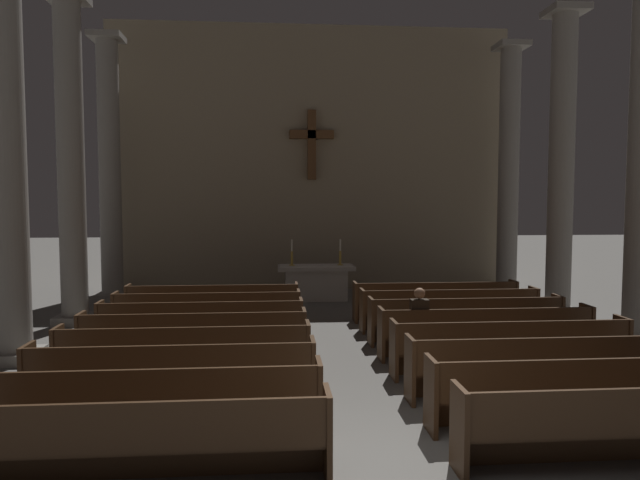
# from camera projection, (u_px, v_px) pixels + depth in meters

# --- Properties ---
(ground_plane) EXTENTS (80.00, 80.00, 0.00)m
(ground_plane) POSITION_uv_depth(u_px,v_px,m) (393.00, 476.00, 6.12)
(ground_plane) COLOR #66635E
(pew_left_row_1) EXTENTS (3.94, 0.50, 0.95)m
(pew_left_row_1) POSITION_uv_depth(u_px,v_px,m) (135.00, 442.00, 5.83)
(pew_left_row_1) COLOR #422B19
(pew_left_row_1) RESTS_ON ground
(pew_left_row_2) EXTENTS (3.94, 0.50, 0.95)m
(pew_left_row_2) POSITION_uv_depth(u_px,v_px,m) (157.00, 403.00, 6.93)
(pew_left_row_2) COLOR #422B19
(pew_left_row_2) RESTS_ON ground
(pew_left_row_3) EXTENTS (3.94, 0.50, 0.95)m
(pew_left_row_3) POSITION_uv_depth(u_px,v_px,m) (173.00, 376.00, 8.03)
(pew_left_row_3) COLOR #422B19
(pew_left_row_3) RESTS_ON ground
(pew_left_row_4) EXTENTS (3.94, 0.50, 0.95)m
(pew_left_row_4) POSITION_uv_depth(u_px,v_px,m) (185.00, 354.00, 9.13)
(pew_left_row_4) COLOR #422B19
(pew_left_row_4) RESTS_ON ground
(pew_left_row_5) EXTENTS (3.94, 0.50, 0.95)m
(pew_left_row_5) POSITION_uv_depth(u_px,v_px,m) (194.00, 338.00, 10.23)
(pew_left_row_5) COLOR #422B19
(pew_left_row_5) RESTS_ON ground
(pew_left_row_6) EXTENTS (3.94, 0.50, 0.95)m
(pew_left_row_6) POSITION_uv_depth(u_px,v_px,m) (202.00, 324.00, 11.33)
(pew_left_row_6) COLOR #422B19
(pew_left_row_6) RESTS_ON ground
(pew_left_row_7) EXTENTS (3.94, 0.50, 0.95)m
(pew_left_row_7) POSITION_uv_depth(u_px,v_px,m) (208.00, 313.00, 12.43)
(pew_left_row_7) COLOR #422B19
(pew_left_row_7) RESTS_ON ground
(pew_left_row_8) EXTENTS (3.94, 0.50, 0.95)m
(pew_left_row_8) POSITION_uv_depth(u_px,v_px,m) (213.00, 304.00, 13.53)
(pew_left_row_8) COLOR #422B19
(pew_left_row_8) RESTS_ON ground
(pew_right_row_1) EXTENTS (3.94, 0.50, 0.95)m
(pew_right_row_1) POSITION_uv_depth(u_px,v_px,m) (636.00, 425.00, 6.26)
(pew_right_row_1) COLOR #422B19
(pew_right_row_1) RESTS_ON ground
(pew_right_row_2) EXTENTS (3.94, 0.50, 0.95)m
(pew_right_row_2) POSITION_uv_depth(u_px,v_px,m) (581.00, 392.00, 7.36)
(pew_right_row_2) COLOR #422B19
(pew_right_row_2) RESTS_ON ground
(pew_right_row_3) EXTENTS (3.94, 0.50, 0.95)m
(pew_right_row_3) POSITION_uv_depth(u_px,v_px,m) (541.00, 367.00, 8.46)
(pew_right_row_3) COLOR #422B19
(pew_right_row_3) RESTS_ON ground
(pew_right_row_4) EXTENTS (3.94, 0.50, 0.95)m
(pew_right_row_4) POSITION_uv_depth(u_px,v_px,m) (510.00, 347.00, 9.56)
(pew_right_row_4) COLOR #422B19
(pew_right_row_4) RESTS_ON ground
(pew_right_row_5) EXTENTS (3.94, 0.50, 0.95)m
(pew_right_row_5) POSITION_uv_depth(u_px,v_px,m) (486.00, 332.00, 10.66)
(pew_right_row_5) COLOR #422B19
(pew_right_row_5) RESTS_ON ground
(pew_right_row_6) EXTENTS (3.94, 0.50, 0.95)m
(pew_right_row_6) POSITION_uv_depth(u_px,v_px,m) (466.00, 320.00, 11.76)
(pew_right_row_6) COLOR #422B19
(pew_right_row_6) RESTS_ON ground
(pew_right_row_7) EXTENTS (3.94, 0.50, 0.95)m
(pew_right_row_7) POSITION_uv_depth(u_px,v_px,m) (449.00, 310.00, 12.86)
(pew_right_row_7) COLOR #422B19
(pew_right_row_7) RESTS_ON ground
(pew_right_row_8) EXTENTS (3.94, 0.50, 0.95)m
(pew_right_row_8) POSITION_uv_depth(u_px,v_px,m) (435.00, 301.00, 13.96)
(pew_right_row_8) COLOR #422B19
(pew_right_row_8) RESTS_ON ground
(column_left_second) EXTENTS (0.91, 0.91, 7.56)m
(column_left_second) POSITION_uv_depth(u_px,v_px,m) (8.00, 154.00, 10.20)
(column_left_second) COLOR gray
(column_left_second) RESTS_ON ground
(column_left_third) EXTENTS (0.91, 0.91, 7.56)m
(column_left_third) POSITION_uv_depth(u_px,v_px,m) (71.00, 165.00, 13.42)
(column_left_third) COLOR gray
(column_left_third) RESTS_ON ground
(column_right_third) EXTENTS (0.91, 0.91, 7.56)m
(column_right_third) POSITION_uv_depth(u_px,v_px,m) (561.00, 168.00, 14.38)
(column_right_third) COLOR gray
(column_right_third) RESTS_ON ground
(column_left_fourth) EXTENTS (0.91, 0.91, 7.56)m
(column_left_fourth) POSITION_uv_depth(u_px,v_px,m) (110.00, 172.00, 16.63)
(column_left_fourth) COLOR gray
(column_left_fourth) RESTS_ON ground
(column_right_fourth) EXTENTS (0.91, 0.91, 7.56)m
(column_right_fourth) POSITION_uv_depth(u_px,v_px,m) (508.00, 173.00, 17.59)
(column_right_fourth) COLOR gray
(column_right_fourth) RESTS_ON ground
(altar) EXTENTS (2.20, 0.90, 1.01)m
(altar) POSITION_uv_depth(u_px,v_px,m) (316.00, 282.00, 16.82)
(altar) COLOR #BCB7AD
(altar) RESTS_ON ground
(candlestick_left) EXTENTS (0.16, 0.16, 0.75)m
(candlestick_left) POSITION_uv_depth(u_px,v_px,m) (292.00, 257.00, 16.72)
(candlestick_left) COLOR #B79338
(candlestick_left) RESTS_ON altar
(candlestick_right) EXTENTS (0.16, 0.16, 0.75)m
(candlestick_right) POSITION_uv_depth(u_px,v_px,m) (340.00, 257.00, 16.83)
(candlestick_right) COLOR #B79338
(candlestick_right) RESTS_ON altar
(apse_with_cross) EXTENTS (12.72, 0.51, 8.41)m
(apse_with_cross) POSITION_uv_depth(u_px,v_px,m) (311.00, 159.00, 18.68)
(apse_with_cross) COLOR gray
(apse_with_cross) RESTS_ON ground
(lone_worshipper) EXTENTS (0.32, 0.43, 1.32)m
(lone_worshipper) POSITION_uv_depth(u_px,v_px,m) (418.00, 321.00, 10.58)
(lone_worshipper) COLOR #26262B
(lone_worshipper) RESTS_ON ground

